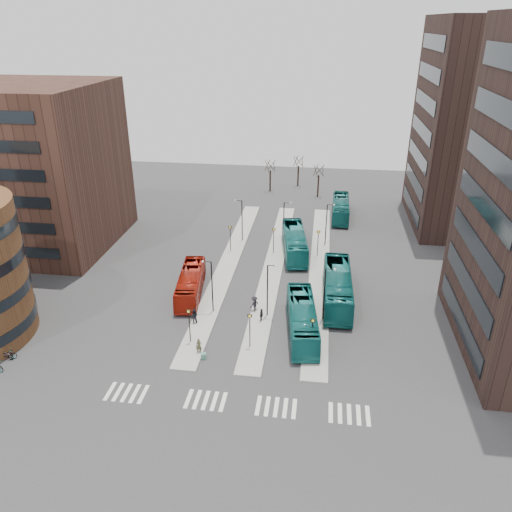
# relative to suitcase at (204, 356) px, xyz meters

# --- Properties ---
(ground) EXTENTS (160.00, 160.00, 0.00)m
(ground) POSITION_rel_suitcase_xyz_m (2.50, -9.62, -0.30)
(ground) COLOR #2E2E30
(ground) RESTS_ON ground
(island_left) EXTENTS (2.50, 45.00, 0.15)m
(island_left) POSITION_rel_suitcase_xyz_m (-1.50, 20.38, -0.23)
(island_left) COLOR gray
(island_left) RESTS_ON ground
(island_mid) EXTENTS (2.50, 45.00, 0.15)m
(island_mid) POSITION_rel_suitcase_xyz_m (4.50, 20.38, -0.23)
(island_mid) COLOR gray
(island_mid) RESTS_ON ground
(island_right) EXTENTS (2.50, 45.00, 0.15)m
(island_right) POSITION_rel_suitcase_xyz_m (10.50, 20.38, -0.23)
(island_right) COLOR gray
(island_right) RESTS_ON ground
(suitcase) EXTENTS (0.57, 0.50, 0.60)m
(suitcase) POSITION_rel_suitcase_xyz_m (0.00, 0.00, 0.00)
(suitcase) COLOR #1B3B95
(suitcase) RESTS_ON ground
(red_bus) EXTENTS (3.75, 10.69, 2.91)m
(red_bus) POSITION_rel_suitcase_xyz_m (-4.30, 11.92, 1.16)
(red_bus) COLOR #A11A0C
(red_bus) RESTS_ON ground
(teal_bus_a) EXTENTS (4.05, 11.64, 3.18)m
(teal_bus_a) POSITION_rel_suitcase_xyz_m (8.99, 5.77, 1.29)
(teal_bus_a) COLOR #146463
(teal_bus_a) RESTS_ON ground
(teal_bus_b) EXTENTS (4.42, 12.23, 3.33)m
(teal_bus_b) POSITION_rel_suitcase_xyz_m (6.92, 25.04, 1.37)
(teal_bus_b) COLOR #156B6A
(teal_bus_b) RESTS_ON ground
(teal_bus_c) EXTENTS (3.20, 12.87, 3.57)m
(teal_bus_c) POSITION_rel_suitcase_xyz_m (12.61, 12.77, 1.49)
(teal_bus_c) COLOR #125E5D
(teal_bus_c) RESTS_ON ground
(teal_bus_d) EXTENTS (2.77, 11.07, 3.07)m
(teal_bus_d) POSITION_rel_suitcase_xyz_m (13.43, 40.13, 1.24)
(teal_bus_d) COLOR #125C5A
(teal_bus_d) RESTS_ON ground
(traveller) EXTENTS (0.63, 0.46, 1.59)m
(traveller) POSITION_rel_suitcase_xyz_m (-0.63, 0.82, 0.50)
(traveller) COLOR #444429
(traveller) RESTS_ON ground
(commuter_a) EXTENTS (0.93, 0.76, 1.77)m
(commuter_a) POSITION_rel_suitcase_xyz_m (-2.37, 5.87, 0.58)
(commuter_a) COLOR black
(commuter_a) RESTS_ON ground
(commuter_b) EXTENTS (0.51, 0.95, 1.54)m
(commuter_b) POSITION_rel_suitcase_xyz_m (4.62, 7.21, 0.47)
(commuter_b) COLOR black
(commuter_b) RESTS_ON ground
(commuter_c) EXTENTS (1.24, 1.35, 1.82)m
(commuter_c) POSITION_rel_suitcase_xyz_m (3.59, 9.21, 0.61)
(commuter_c) COLOR black
(commuter_c) RESTS_ON ground
(bicycle_mid) EXTENTS (1.59, 0.62, 0.93)m
(bicycle_mid) POSITION_rel_suitcase_xyz_m (-18.50, -2.64, 0.16)
(bicycle_mid) COLOR gray
(bicycle_mid) RESTS_ON ground
(bicycle_far) EXTENTS (2.00, 1.21, 0.99)m
(bicycle_far) POSITION_rel_suitcase_xyz_m (-18.50, -2.60, 0.20)
(bicycle_far) COLOR gray
(bicycle_far) RESTS_ON ground
(crosswalk_stripes) EXTENTS (22.35, 2.40, 0.01)m
(crosswalk_stripes) POSITION_rel_suitcase_xyz_m (4.25, -5.62, -0.29)
(crosswalk_stripes) COLOR silver
(crosswalk_stripes) RESTS_ON ground
(office_block) EXTENTS (25.00, 20.12, 22.00)m
(office_block) POSITION_rel_suitcase_xyz_m (-31.50, 24.36, 10.70)
(office_block) COLOR #452920
(office_block) RESTS_ON ground
(tower_far) EXTENTS (20.12, 20.00, 30.00)m
(tower_far) POSITION_rel_suitcase_xyz_m (34.48, 40.38, 14.70)
(tower_far) COLOR #2F1E1A
(tower_far) RESTS_ON ground
(sign_poles) EXTENTS (12.45, 22.12, 3.65)m
(sign_poles) POSITION_rel_suitcase_xyz_m (4.10, 13.38, 2.11)
(sign_poles) COLOR black
(sign_poles) RESTS_ON ground
(lamp_posts) EXTENTS (14.04, 20.24, 6.12)m
(lamp_posts) POSITION_rel_suitcase_xyz_m (5.14, 18.38, 3.28)
(lamp_posts) COLOR black
(lamp_posts) RESTS_ON ground
(bare_trees) EXTENTS (10.97, 8.14, 5.90)m
(bare_trees) POSITION_rel_suitcase_xyz_m (5.17, 53.05, 2.42)
(bare_trees) COLOR black
(bare_trees) RESTS_ON ground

